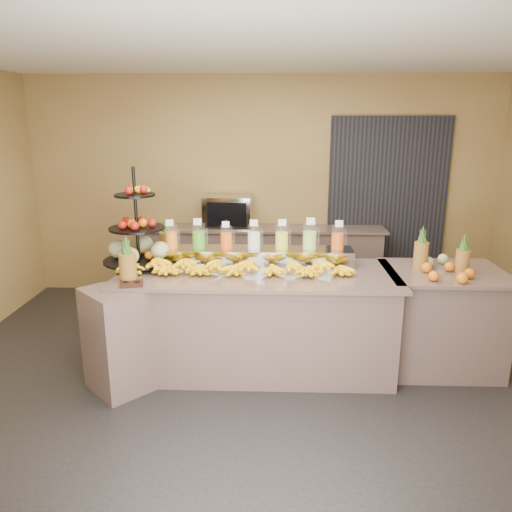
# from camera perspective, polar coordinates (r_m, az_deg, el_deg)

# --- Properties ---
(ground) EXTENTS (6.00, 6.00, 0.00)m
(ground) POSITION_cam_1_polar(r_m,az_deg,el_deg) (4.56, 0.02, -14.26)
(ground) COLOR black
(ground) RESTS_ON ground
(room_envelope) EXTENTS (6.04, 5.02, 2.82)m
(room_envelope) POSITION_cam_1_polar(r_m,az_deg,el_deg) (4.77, 2.65, 10.78)
(room_envelope) COLOR olive
(room_envelope) RESTS_ON ground
(buffet_counter) EXTENTS (2.75, 1.25, 0.93)m
(buffet_counter) POSITION_cam_1_polar(r_m,az_deg,el_deg) (4.59, -1.31, -7.57)
(buffet_counter) COLOR gray
(buffet_counter) RESTS_ON ground
(right_counter) EXTENTS (1.08, 0.88, 0.93)m
(right_counter) POSITION_cam_1_polar(r_m,az_deg,el_deg) (4.97, 20.33, -6.73)
(right_counter) COLOR gray
(right_counter) RESTS_ON ground
(back_ledge) EXTENTS (3.10, 0.55, 0.93)m
(back_ledge) POSITION_cam_1_polar(r_m,az_deg,el_deg) (6.47, 0.71, -0.70)
(back_ledge) COLOR gray
(back_ledge) RESTS_ON ground
(pitcher_tray) EXTENTS (1.85, 0.30, 0.15)m
(pitcher_tray) POSITION_cam_1_polar(r_m,az_deg,el_deg) (4.72, -0.22, -0.01)
(pitcher_tray) COLOR gray
(pitcher_tray) RESTS_ON buffet_counter
(juice_pitcher_orange_a) EXTENTS (0.12, 0.13, 0.29)m
(juice_pitcher_orange_a) POSITION_cam_1_polar(r_m,az_deg,el_deg) (4.77, -9.64, 2.09)
(juice_pitcher_orange_a) COLOR silver
(juice_pitcher_orange_a) RESTS_ON pitcher_tray
(juice_pitcher_green) EXTENTS (0.13, 0.13, 0.31)m
(juice_pitcher_green) POSITION_cam_1_polar(r_m,az_deg,el_deg) (4.72, -6.54, 2.14)
(juice_pitcher_green) COLOR silver
(juice_pitcher_green) RESTS_ON pitcher_tray
(juice_pitcher_orange_b) EXTENTS (0.12, 0.12, 0.28)m
(juice_pitcher_orange_b) POSITION_cam_1_polar(r_m,az_deg,el_deg) (4.69, -3.40, 2.01)
(juice_pitcher_orange_b) COLOR silver
(juice_pitcher_orange_b) RESTS_ON pitcher_tray
(juice_pitcher_milk) EXTENTS (0.12, 0.13, 0.30)m
(juice_pitcher_milk) POSITION_cam_1_polar(r_m,az_deg,el_deg) (4.67, -0.22, 2.06)
(juice_pitcher_milk) COLOR silver
(juice_pitcher_milk) RESTS_ON pitcher_tray
(juice_pitcher_lemon) EXTENTS (0.13, 0.13, 0.30)m
(juice_pitcher_lemon) POSITION_cam_1_polar(r_m,az_deg,el_deg) (4.67, 2.97, 2.06)
(juice_pitcher_lemon) COLOR silver
(juice_pitcher_lemon) RESTS_ON pitcher_tray
(juice_pitcher_lime) EXTENTS (0.13, 0.14, 0.32)m
(juice_pitcher_lime) POSITION_cam_1_polar(r_m,az_deg,el_deg) (4.68, 6.16, 2.09)
(juice_pitcher_lime) COLOR silver
(juice_pitcher_lime) RESTS_ON pitcher_tray
(juice_pitcher_orange_c) EXTENTS (0.12, 0.13, 0.30)m
(juice_pitcher_orange_c) POSITION_cam_1_polar(r_m,az_deg,el_deg) (4.71, 9.31, 1.95)
(juice_pitcher_orange_c) COLOR silver
(juice_pitcher_orange_c) RESTS_ON pitcher_tray
(banana_heap) EXTENTS (2.11, 0.19, 0.17)m
(banana_heap) POSITION_cam_1_polar(r_m,az_deg,el_deg) (4.43, -2.21, -0.97)
(banana_heap) COLOR #FFEC0C
(banana_heap) RESTS_ON buffet_counter
(fruit_stand) EXTENTS (0.68, 0.68, 0.92)m
(fruit_stand) POSITION_cam_1_polar(r_m,az_deg,el_deg) (4.74, -12.84, 1.65)
(fruit_stand) COLOR black
(fruit_stand) RESTS_ON buffet_counter
(condiment_caddy) EXTENTS (0.21, 0.18, 0.03)m
(condiment_caddy) POSITION_cam_1_polar(r_m,az_deg,el_deg) (4.25, -14.03, -3.09)
(condiment_caddy) COLOR black
(condiment_caddy) RESTS_ON buffet_counter
(pineapple_left_a) EXTENTS (0.14, 0.14, 0.41)m
(pineapple_left_a) POSITION_cam_1_polar(r_m,az_deg,el_deg) (4.31, -14.45, -0.93)
(pineapple_left_a) COLOR brown
(pineapple_left_a) RESTS_ON buffet_counter
(pineapple_left_b) EXTENTS (0.14, 0.14, 0.42)m
(pineapple_left_b) POSITION_cam_1_polar(r_m,az_deg,el_deg) (5.00, -10.15, 1.60)
(pineapple_left_b) COLOR brown
(pineapple_left_b) RESTS_ON buffet_counter
(right_fruit_pile) EXTENTS (0.47, 0.45, 0.25)m
(right_fruit_pile) POSITION_cam_1_polar(r_m,az_deg,el_deg) (4.71, 20.52, -0.99)
(right_fruit_pile) COLOR brown
(right_fruit_pile) RESTS_ON right_counter
(oven_warmer) EXTENTS (0.62, 0.45, 0.40)m
(oven_warmer) POSITION_cam_1_polar(r_m,az_deg,el_deg) (6.34, -3.18, 5.11)
(oven_warmer) COLOR gray
(oven_warmer) RESTS_ON back_ledge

